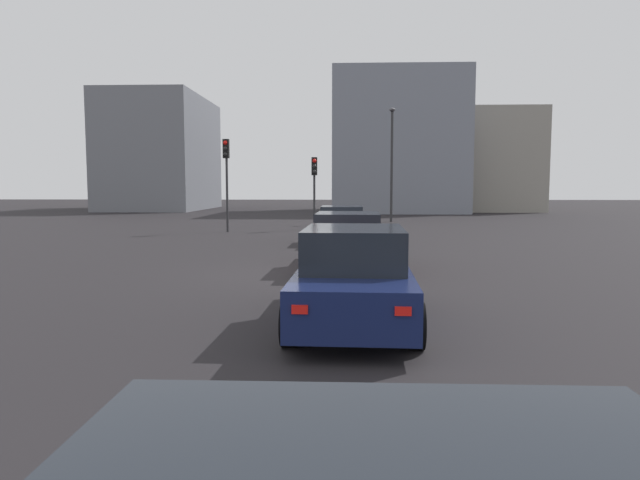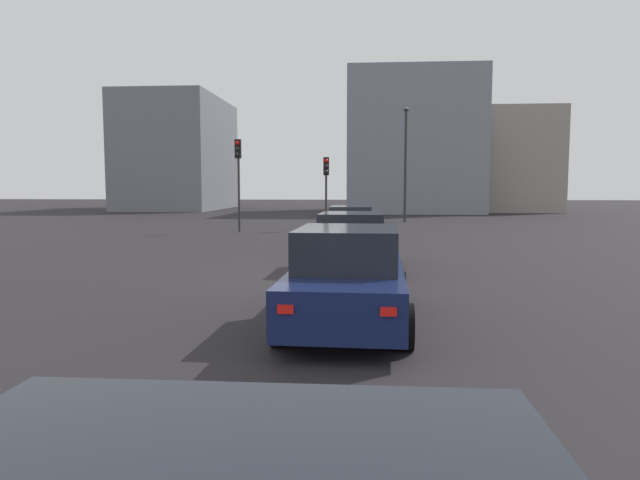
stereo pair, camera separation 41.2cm
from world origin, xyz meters
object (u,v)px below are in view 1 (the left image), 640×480
car_silver_left_lead (342,225)px  car_maroon_left_second (348,241)px  car_navy_left_third (354,277)px  traffic_light_near_right (226,166)px  traffic_light_near_left (314,178)px  street_lamp_kerbside (392,155)px

car_silver_left_lead → car_maroon_left_second: (-6.91, -0.19, 0.03)m
car_silver_left_lead → car_navy_left_third: (-13.18, -0.24, 0.05)m
traffic_light_near_right → car_silver_left_lead: bearing=52.6°
car_navy_left_third → car_silver_left_lead: bearing=3.0°
car_maroon_left_second → traffic_light_near_left: (13.67, 1.61, 1.91)m
car_silver_left_lead → street_lamp_kerbside: bearing=-12.2°
car_navy_left_third → traffic_light_near_right: 19.29m
car_maroon_left_second → traffic_light_near_left: bearing=8.5°
street_lamp_kerbside → traffic_light_near_right: bearing=133.9°
car_silver_left_lead → traffic_light_near_right: size_ratio=1.04×
car_maroon_left_second → street_lamp_kerbside: street_lamp_kerbside is taller
car_silver_left_lead → street_lamp_kerbside: 14.03m
car_silver_left_lead → car_navy_left_third: car_navy_left_third is taller
traffic_light_near_right → car_maroon_left_second: bearing=30.6°
traffic_light_near_left → traffic_light_near_right: traffic_light_near_right is taller
car_navy_left_third → traffic_light_near_right: bearing=19.5°
car_silver_left_lead → street_lamp_kerbside: (13.28, -3.00, 3.42)m
traffic_light_near_right → traffic_light_near_left: bearing=117.3°
car_maroon_left_second → traffic_light_near_right: traffic_light_near_right is taller
car_maroon_left_second → traffic_light_near_right: size_ratio=1.08×
traffic_light_near_left → car_maroon_left_second: bearing=0.6°
car_navy_left_third → traffic_light_near_left: 20.09m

